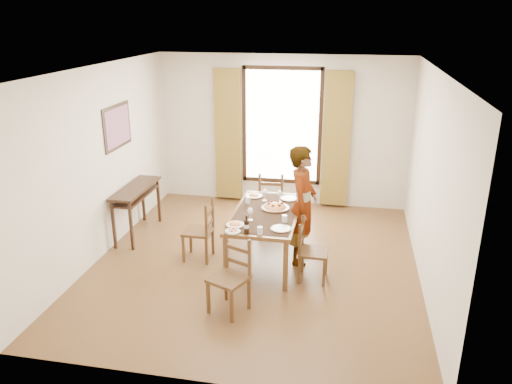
% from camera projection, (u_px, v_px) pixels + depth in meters
% --- Properties ---
extents(ground, '(5.00, 5.00, 0.00)m').
position_uv_depth(ground, '(256.00, 262.00, 7.13)').
color(ground, '#4C2518').
rests_on(ground, ground).
extents(room_shell, '(4.60, 5.10, 2.74)m').
position_uv_depth(room_shell, '(257.00, 156.00, 6.72)').
color(room_shell, beige).
rests_on(room_shell, ground).
extents(console_table, '(0.38, 1.20, 0.80)m').
position_uv_depth(console_table, '(136.00, 194.00, 7.81)').
color(console_table, black).
rests_on(console_table, ground).
extents(dining_table, '(0.89, 1.66, 0.76)m').
position_uv_depth(dining_table, '(266.00, 216.00, 6.95)').
color(dining_table, brown).
rests_on(dining_table, ground).
extents(chair_west, '(0.40, 0.40, 0.89)m').
position_uv_depth(chair_west, '(200.00, 232.00, 7.11)').
color(chair_west, '#53371B').
rests_on(chair_west, ground).
extents(chair_north, '(0.45, 0.45, 0.95)m').
position_uv_depth(chair_north, '(272.00, 200.00, 8.24)').
color(chair_north, '#53371B').
rests_on(chair_north, ground).
extents(chair_south, '(0.53, 0.53, 0.91)m').
position_uv_depth(chair_south, '(230.00, 278.00, 5.86)').
color(chair_south, '#53371B').
rests_on(chair_south, ground).
extents(chair_east, '(0.38, 0.38, 0.84)m').
position_uv_depth(chair_east, '(311.00, 252.00, 6.56)').
color(chair_east, '#53371B').
rests_on(chair_east, ground).
extents(man, '(0.68, 0.50, 1.69)m').
position_uv_depth(man, '(303.00, 205.00, 6.91)').
color(man, gray).
rests_on(man, ground).
extents(plate_sw, '(0.27, 0.27, 0.05)m').
position_uv_depth(plate_sw, '(235.00, 224.00, 6.47)').
color(plate_sw, silver).
rests_on(plate_sw, dining_table).
extents(plate_se, '(0.27, 0.27, 0.05)m').
position_uv_depth(plate_se, '(281.00, 228.00, 6.35)').
color(plate_se, silver).
rests_on(plate_se, dining_table).
extents(plate_nw, '(0.27, 0.27, 0.05)m').
position_uv_depth(plate_nw, '(254.00, 195.00, 7.49)').
color(plate_nw, silver).
rests_on(plate_nw, dining_table).
extents(plate_ne, '(0.27, 0.27, 0.05)m').
position_uv_depth(plate_ne, '(289.00, 197.00, 7.39)').
color(plate_ne, silver).
rests_on(plate_ne, dining_table).
extents(pasta_platter, '(0.40, 0.40, 0.10)m').
position_uv_depth(pasta_platter, '(275.00, 205.00, 7.02)').
color(pasta_platter, red).
rests_on(pasta_platter, dining_table).
extents(caprese_plate, '(0.20, 0.20, 0.04)m').
position_uv_depth(caprese_plate, '(233.00, 230.00, 6.29)').
color(caprese_plate, silver).
rests_on(caprese_plate, dining_table).
extents(wine_glass_a, '(0.08, 0.08, 0.18)m').
position_uv_depth(wine_glass_a, '(250.00, 214.00, 6.61)').
color(wine_glass_a, white).
rests_on(wine_glass_a, dining_table).
extents(wine_glass_b, '(0.08, 0.08, 0.18)m').
position_uv_depth(wine_glass_b, '(279.00, 196.00, 7.25)').
color(wine_glass_b, white).
rests_on(wine_glass_b, dining_table).
extents(wine_glass_c, '(0.08, 0.08, 0.18)m').
position_uv_depth(wine_glass_c, '(265.00, 195.00, 7.30)').
color(wine_glass_c, white).
rests_on(wine_glass_c, dining_table).
extents(tumbler_a, '(0.07, 0.07, 0.10)m').
position_uv_depth(tumbler_a, '(285.00, 219.00, 6.57)').
color(tumbler_a, silver).
rests_on(tumbler_a, dining_table).
extents(tumbler_b, '(0.07, 0.07, 0.10)m').
position_uv_depth(tumbler_b, '(248.00, 200.00, 7.21)').
color(tumbler_b, silver).
rests_on(tumbler_b, dining_table).
extents(tumbler_c, '(0.07, 0.07, 0.10)m').
position_uv_depth(tumbler_c, '(260.00, 231.00, 6.21)').
color(tumbler_c, silver).
rests_on(tumbler_c, dining_table).
extents(wine_bottle, '(0.07, 0.07, 0.25)m').
position_uv_depth(wine_bottle, '(246.00, 224.00, 6.21)').
color(wine_bottle, black).
rests_on(wine_bottle, dining_table).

